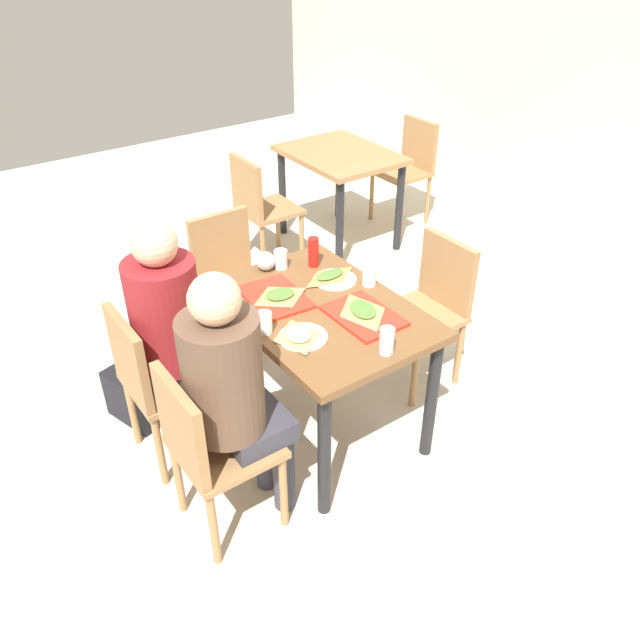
# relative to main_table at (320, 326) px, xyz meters

# --- Properties ---
(ground_plane) EXTENTS (10.00, 10.00, 0.02)m
(ground_plane) POSITION_rel_main_table_xyz_m (0.00, 0.00, -0.65)
(ground_plane) COLOR beige
(main_table) EXTENTS (1.08, 0.76, 0.75)m
(main_table) POSITION_rel_main_table_xyz_m (0.00, 0.00, 0.00)
(main_table) COLOR brown
(main_table) RESTS_ON ground_plane
(chair_near_left) EXTENTS (0.40, 0.40, 0.85)m
(chair_near_left) POSITION_rel_main_table_xyz_m (-0.27, -0.76, -0.14)
(chair_near_left) COLOR #9E7247
(chair_near_left) RESTS_ON ground_plane
(chair_near_right) EXTENTS (0.40, 0.40, 0.85)m
(chair_near_right) POSITION_rel_main_table_xyz_m (0.27, -0.76, -0.14)
(chair_near_right) COLOR #9E7247
(chair_near_right) RESTS_ON ground_plane
(chair_far_side) EXTENTS (0.40, 0.40, 0.85)m
(chair_far_side) POSITION_rel_main_table_xyz_m (0.00, 0.76, -0.14)
(chair_far_side) COLOR #9E7247
(chair_far_side) RESTS_ON ground_plane
(chair_left_end) EXTENTS (0.40, 0.40, 0.85)m
(chair_left_end) POSITION_rel_main_table_xyz_m (-0.92, 0.00, -0.14)
(chair_left_end) COLOR #9E7247
(chair_left_end) RESTS_ON ground_plane
(person_in_red) EXTENTS (0.32, 0.42, 1.26)m
(person_in_red) POSITION_rel_main_table_xyz_m (-0.27, -0.62, 0.11)
(person_in_red) COLOR #383842
(person_in_red) RESTS_ON ground_plane
(person_in_brown_jacket) EXTENTS (0.32, 0.42, 1.26)m
(person_in_brown_jacket) POSITION_rel_main_table_xyz_m (0.27, -0.62, 0.11)
(person_in_brown_jacket) COLOR #383842
(person_in_brown_jacket) RESTS_ON ground_plane
(tray_red_near) EXTENTS (0.38, 0.29, 0.02)m
(tray_red_near) POSITION_rel_main_table_xyz_m (-0.19, -0.13, 0.12)
(tray_red_near) COLOR red
(tray_red_near) RESTS_ON main_table
(tray_red_far) EXTENTS (0.36, 0.26, 0.02)m
(tray_red_far) POSITION_rel_main_table_xyz_m (0.19, 0.11, 0.12)
(tray_red_far) COLOR red
(tray_red_far) RESTS_ON main_table
(paper_plate_center) EXTENTS (0.22, 0.22, 0.01)m
(paper_plate_center) POSITION_rel_main_table_xyz_m (-0.16, 0.21, 0.11)
(paper_plate_center) COLOR white
(paper_plate_center) RESTS_ON main_table
(paper_plate_near_edge) EXTENTS (0.22, 0.22, 0.01)m
(paper_plate_near_edge) POSITION_rel_main_table_xyz_m (0.16, -0.21, 0.11)
(paper_plate_near_edge) COLOR white
(paper_plate_near_edge) RESTS_ON main_table
(pizza_slice_a) EXTENTS (0.17, 0.21, 0.02)m
(pizza_slice_a) POSITION_rel_main_table_xyz_m (-0.17, -0.12, 0.13)
(pizza_slice_a) COLOR tan
(pizza_slice_a) RESTS_ON tray_red_near
(pizza_slice_b) EXTENTS (0.27, 0.22, 0.02)m
(pizza_slice_b) POSITION_rel_main_table_xyz_m (0.17, 0.12, 0.13)
(pizza_slice_b) COLOR tan
(pizza_slice_b) RESTS_ON tray_red_far
(pizza_slice_c) EXTENTS (0.15, 0.24, 0.02)m
(pizza_slice_c) POSITION_rel_main_table_xyz_m (-0.19, 0.20, 0.13)
(pizza_slice_c) COLOR #C68C47
(pizza_slice_c) RESTS_ON paper_plate_center
(pizza_slice_d) EXTENTS (0.24, 0.22, 0.02)m
(pizza_slice_d) POSITION_rel_main_table_xyz_m (0.15, -0.23, 0.13)
(pizza_slice_d) COLOR #DBAD60
(pizza_slice_d) RESTS_ON paper_plate_near_edge
(plastic_cup_a) EXTENTS (0.07, 0.07, 0.10)m
(plastic_cup_a) POSITION_rel_main_table_xyz_m (-0.03, 0.32, 0.16)
(plastic_cup_a) COLOR white
(plastic_cup_a) RESTS_ON main_table
(plastic_cup_b) EXTENTS (0.07, 0.07, 0.10)m
(plastic_cup_b) POSITION_rel_main_table_xyz_m (0.03, -0.32, 0.16)
(plastic_cup_b) COLOR white
(plastic_cup_b) RESTS_ON main_table
(plastic_cup_c) EXTENTS (0.07, 0.07, 0.10)m
(plastic_cup_c) POSITION_rel_main_table_xyz_m (-0.43, 0.06, 0.16)
(plastic_cup_c) COLOR white
(plastic_cup_c) RESTS_ON main_table
(soda_can) EXTENTS (0.07, 0.07, 0.12)m
(soda_can) POSITION_rel_main_table_xyz_m (0.46, 0.02, 0.17)
(soda_can) COLOR #B7BCC6
(soda_can) RESTS_ON main_table
(condiment_bottle) EXTENTS (0.06, 0.06, 0.16)m
(condiment_bottle) POSITION_rel_main_table_xyz_m (-0.35, 0.21, 0.19)
(condiment_bottle) COLOR red
(condiment_bottle) RESTS_ON main_table
(foil_bundle) EXTENTS (0.10, 0.10, 0.10)m
(foil_bundle) POSITION_rel_main_table_xyz_m (-0.46, -0.02, 0.16)
(foil_bundle) COLOR silver
(foil_bundle) RESTS_ON main_table
(handbag) EXTENTS (0.35, 0.25, 0.28)m
(handbag) POSITION_rel_main_table_xyz_m (-0.62, -0.78, -0.50)
(handbag) COLOR black
(handbag) RESTS_ON ground_plane
(background_table) EXTENTS (0.90, 0.70, 0.75)m
(background_table) POSITION_rel_main_table_xyz_m (-1.70, 1.40, -0.02)
(background_table) COLOR #9E7247
(background_table) RESTS_ON ground_plane
(background_chair_near) EXTENTS (0.40, 0.40, 0.85)m
(background_chair_near) POSITION_rel_main_table_xyz_m (-1.70, 0.67, -0.14)
(background_chair_near) COLOR #9E7247
(background_chair_near) RESTS_ON ground_plane
(background_chair_far) EXTENTS (0.40, 0.40, 0.85)m
(background_chair_far) POSITION_rel_main_table_xyz_m (-1.70, 2.14, -0.14)
(background_chair_far) COLOR #9E7247
(background_chair_far) RESTS_ON ground_plane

